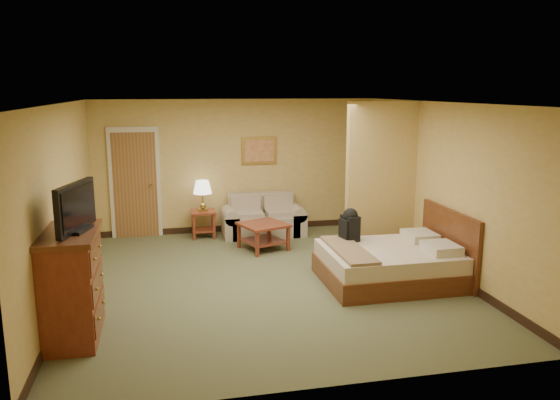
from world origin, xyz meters
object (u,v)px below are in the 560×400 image
object	(u,v)px
coffee_table	(263,231)
bed	(393,263)
dresser	(72,285)
loveseat	(263,222)

from	to	relation	value
coffee_table	bed	bearing A→B (deg)	-52.23
dresser	bed	world-z (taller)	dresser
dresser	bed	distance (m)	4.41
coffee_table	dresser	xyz separation A→B (m)	(-2.74, -2.95, 0.29)
coffee_table	dresser	bearing A→B (deg)	-132.85
loveseat	coffee_table	bearing A→B (deg)	-100.40
loveseat	coffee_table	distance (m)	0.99
loveseat	coffee_table	xyz separation A→B (m)	(-0.18, -0.97, 0.08)
dresser	coffee_table	bearing A→B (deg)	47.15
loveseat	bed	distance (m)	3.29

